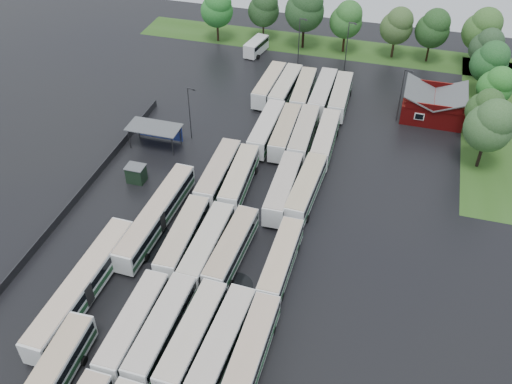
# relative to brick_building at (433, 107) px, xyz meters

# --- Properties ---
(ground) EXTENTS (160.00, 160.00, 0.00)m
(ground) POSITION_rel_brick_building_xyz_m (-24.00, -42.77, -1.87)
(ground) COLOR black
(ground) RESTS_ON ground
(brick_building) EXTENTS (10.07, 8.60, 5.39)m
(brick_building) POSITION_rel_brick_building_xyz_m (0.00, 0.00, 0.00)
(brick_building) COLOR maroon
(brick_building) RESTS_ON ground
(wash_shed) EXTENTS (8.20, 4.20, 3.58)m
(wash_shed) POSITION_rel_brick_building_xyz_m (-41.20, -20.74, 1.12)
(wash_shed) COLOR #2D2D30
(wash_shed) RESTS_ON ground
(utility_hut) EXTENTS (2.70, 2.20, 2.62)m
(utility_hut) POSITION_rel_brick_building_xyz_m (-40.20, -30.17, -0.55)
(utility_hut) COLOR black
(utility_hut) RESTS_ON ground
(grass_strip_north) EXTENTS (80.00, 10.00, 0.01)m
(grass_strip_north) POSITION_rel_brick_building_xyz_m (-22.00, 22.03, -1.86)
(grass_strip_north) COLOR #294F17
(grass_strip_north) RESTS_ON ground
(grass_strip_east) EXTENTS (10.00, 50.00, 0.01)m
(grass_strip_east) POSITION_rel_brick_building_xyz_m (10.00, 0.03, -1.86)
(grass_strip_east) COLOR #294F17
(grass_strip_east) RESTS_ON ground
(west_fence) EXTENTS (0.10, 50.00, 1.20)m
(west_fence) POSITION_rel_brick_building_xyz_m (-46.20, -34.77, -1.27)
(west_fence) COLOR #2D2D30
(west_fence) RESTS_ON ground
(bus_r1c0) EXTENTS (2.83, 13.07, 3.64)m
(bus_r1c0) POSITION_rel_brick_building_xyz_m (-28.42, -55.26, 0.13)
(bus_r1c0) COLOR silver
(bus_r1c0) RESTS_ON ground
(bus_r1c1) EXTENTS (2.96, 13.30, 3.70)m
(bus_r1c1) POSITION_rel_brick_building_xyz_m (-25.32, -54.97, 0.17)
(bus_r1c1) COLOR silver
(bus_r1c1) RESTS_ON ground
(bus_r1c2) EXTENTS (3.28, 13.46, 3.72)m
(bus_r1c2) POSITION_rel_brick_building_xyz_m (-21.85, -54.96, 0.18)
(bus_r1c2) COLOR silver
(bus_r1c2) RESTS_ON ground
(bus_r1c3) EXTENTS (3.36, 13.49, 3.73)m
(bus_r1c3) POSITION_rel_brick_building_xyz_m (-18.63, -54.86, 0.18)
(bus_r1c3) COLOR silver
(bus_r1c3) RESTS_ON ground
(bus_r1c4) EXTENTS (2.86, 13.23, 3.68)m
(bus_r1c4) POSITION_rel_brick_building_xyz_m (-15.47, -55.03, 0.16)
(bus_r1c4) COLOR silver
(bus_r1c4) RESTS_ON ground
(bus_r2c0) EXTENTS (3.17, 13.19, 3.65)m
(bus_r2c0) POSITION_rel_brick_building_xyz_m (-28.37, -41.35, 0.14)
(bus_r2c0) COLOR silver
(bus_r2c0) RESTS_ON ground
(bus_r2c1) EXTENTS (2.93, 13.26, 3.69)m
(bus_r2c1) POSITION_rel_brick_building_xyz_m (-25.03, -41.89, 0.16)
(bus_r2c1) COLOR silver
(bus_r2c1) RESTS_ON ground
(bus_r2c2) EXTENTS (3.24, 12.99, 3.59)m
(bus_r2c2) POSITION_rel_brick_building_xyz_m (-21.99, -41.49, 0.11)
(bus_r2c2) COLOR silver
(bus_r2c2) RESTS_ON ground
(bus_r2c4) EXTENTS (2.73, 12.69, 3.53)m
(bus_r2c4) POSITION_rel_brick_building_xyz_m (-15.71, -41.80, 0.08)
(bus_r2c4) COLOR silver
(bus_r2c4) RESTS_ON ground
(bus_r3c0) EXTENTS (3.10, 13.42, 3.72)m
(bus_r3c0) POSITION_rel_brick_building_xyz_m (-28.46, -27.69, 0.18)
(bus_r3c0) COLOR silver
(bus_r3c0) RESTS_ON ground
(bus_r3c1) EXTENTS (3.35, 13.05, 3.60)m
(bus_r3c1) POSITION_rel_brick_building_xyz_m (-25.29, -27.89, 0.11)
(bus_r3c1) COLOR silver
(bus_r3c1) RESTS_ON ground
(bus_r3c3) EXTENTS (3.10, 13.37, 3.71)m
(bus_r3c3) POSITION_rel_brick_building_xyz_m (-18.78, -28.32, 0.17)
(bus_r3c3) COLOR silver
(bus_r3c3) RESTS_ON ground
(bus_r3c4) EXTENTS (3.38, 13.36, 3.69)m
(bus_r3c4) POSITION_rel_brick_building_xyz_m (-15.76, -27.65, 0.16)
(bus_r3c4) COLOR silver
(bus_r3c4) RESTS_ON ground
(bus_r4c1) EXTENTS (2.88, 13.25, 3.68)m
(bus_r4c1) POSITION_rel_brick_building_xyz_m (-25.00, -14.43, 0.16)
(bus_r4c1) COLOR silver
(bus_r4c1) RESTS_ON ground
(bus_r4c2) EXTENTS (3.13, 12.97, 3.59)m
(bus_r4c2) POSITION_rel_brick_building_xyz_m (-21.97, -14.53, 0.11)
(bus_r4c2) COLOR silver
(bus_r4c2) RESTS_ON ground
(bus_r4c3) EXTENTS (3.32, 13.43, 3.71)m
(bus_r4c3) POSITION_rel_brick_building_xyz_m (-18.97, -14.49, 0.18)
(bus_r4c3) COLOR silver
(bus_r4c3) RESTS_ON ground
(bus_r4c4) EXTENTS (3.11, 13.08, 3.62)m
(bus_r4c4) POSITION_rel_brick_building_xyz_m (-15.51, -14.62, 0.13)
(bus_r4c4) COLOR silver
(bus_r4c4) RESTS_ON ground
(bus_r5c0) EXTENTS (3.12, 12.95, 3.58)m
(bus_r5c0) POSITION_rel_brick_building_xyz_m (-28.32, -0.51, 0.11)
(bus_r5c0) COLOR silver
(bus_r5c0) RESTS_ON ground
(bus_r5c1) EXTENTS (3.14, 13.24, 3.67)m
(bus_r5c1) POSITION_rel_brick_building_xyz_m (-25.27, -0.87, 0.15)
(bus_r5c1) COLOR silver
(bus_r5c1) RESTS_ON ground
(bus_r5c2) EXTENTS (3.30, 12.88, 3.55)m
(bus_r5c2) POSITION_rel_brick_building_xyz_m (-22.01, -1.04, 0.09)
(bus_r5c2) COLOR silver
(bus_r5c2) RESTS_ON ground
(bus_r5c3) EXTENTS (2.96, 13.39, 3.72)m
(bus_r5c3) POSITION_rel_brick_building_xyz_m (-18.62, -0.96, 0.18)
(bus_r5c3) COLOR silver
(bus_r5c3) RESTS_ON ground
(bus_r5c4) EXTENTS (3.19, 13.03, 3.60)m
(bus_r5c4) POSITION_rel_brick_building_xyz_m (-15.51, -1.02, 0.12)
(bus_r5c4) COLOR silver
(bus_r5c4) RESTS_ON ground
(artic_bus_west_b) EXTENTS (3.24, 19.15, 3.54)m
(artic_bus_west_b) POSITION_rel_brick_building_xyz_m (-33.28, -38.33, 0.10)
(artic_bus_west_b) COLOR silver
(artic_bus_west_b) RESTS_ON ground
(artic_bus_west_c) EXTENTS (3.23, 20.10, 3.72)m
(artic_bus_west_c) POSITION_rel_brick_building_xyz_m (-36.33, -51.91, 0.20)
(artic_bus_west_c) COLOR silver
(artic_bus_west_c) RESTS_ON ground
(minibus) EXTENTS (3.63, 7.01, 2.91)m
(minibus) POSITION_rel_brick_building_xyz_m (-35.22, 14.88, -0.25)
(minibus) COLOR silver
(minibus) RESTS_ON ground
(tree_north_0) EXTENTS (6.63, 6.63, 10.97)m
(tree_north_0) POSITION_rel_brick_building_xyz_m (-44.47, 18.45, 5.19)
(tree_north_0) COLOR black
(tree_north_0) RESTS_ON ground
(tree_north_1) EXTENTS (6.42, 6.42, 10.64)m
(tree_north_1) POSITION_rel_brick_building_xyz_m (-35.47, 21.60, 4.98)
(tree_north_1) COLOR #34241B
(tree_north_1) RESTS_ON ground
(tree_north_2) EXTENTS (7.83, 7.83, 12.97)m
(tree_north_2) POSITION_rel_brick_building_xyz_m (-26.62, 20.16, 6.48)
(tree_north_2) COLOR black
(tree_north_2) RESTS_ON ground
(tree_north_3) EXTENTS (6.46, 6.46, 10.69)m
(tree_north_3) POSITION_rel_brick_building_xyz_m (-18.33, 20.64, 5.01)
(tree_north_3) COLOR black
(tree_north_3) RESTS_ON ground
(tree_north_4) EXTENTS (6.29, 6.29, 10.42)m
(tree_north_4) POSITION_rel_brick_building_xyz_m (-8.53, 20.80, 4.84)
(tree_north_4) COLOR #352417
(tree_north_4) RESTS_ON ground
(tree_north_5) EXTENTS (6.52, 6.52, 10.81)m
(tree_north_5) POSITION_rel_brick_building_xyz_m (-1.80, 20.90, 5.09)
(tree_north_5) COLOR black
(tree_north_5) RESTS_ON ground
(tree_north_6) EXTENTS (7.14, 7.14, 11.83)m
(tree_north_6) POSITION_rel_brick_building_xyz_m (7.06, 21.32, 5.74)
(tree_north_6) COLOR black
(tree_north_6) RESTS_ON ground
(tree_east_0) EXTENTS (6.95, 6.95, 11.51)m
(tree_east_0) POSITION_rel_brick_building_xyz_m (7.56, -12.69, 5.54)
(tree_east_0) COLOR black
(tree_east_0) RESTS_ON ground
(tree_east_1) EXTENTS (5.60, 5.60, 9.27)m
(tree_east_1) POSITION_rel_brick_building_xyz_m (7.36, -5.48, 4.10)
(tree_east_1) COLOR black
(tree_east_1) RESTS_ON ground
(tree_east_2) EXTENTS (5.76, 5.74, 9.51)m
(tree_east_2) POSITION_rel_brick_building_xyz_m (9.18, 2.24, 4.25)
(tree_east_2) COLOR #362013
(tree_east_2) RESTS_ON ground
(tree_east_3) EXTENTS (6.41, 6.41, 10.62)m
(tree_east_3) POSITION_rel_brick_building_xyz_m (8.28, 9.38, 4.97)
(tree_east_3) COLOR #322417
(tree_east_3) RESTS_ON ground
(tree_east_4) EXTENTS (5.97, 5.97, 9.89)m
(tree_east_4) POSITION_rel_brick_building_xyz_m (7.98, 16.62, 4.50)
(tree_east_4) COLOR #35281D
(tree_east_4) RESTS_ON ground
(lamp_post_ne) EXTENTS (1.44, 0.28, 9.34)m
(lamp_post_ne) POSITION_rel_brick_building_xyz_m (-5.40, -2.88, 3.56)
(lamp_post_ne) COLOR #2D2D30
(lamp_post_ne) RESTS_ON ground
(lamp_post_nw) EXTENTS (1.40, 0.27, 9.11)m
(lamp_post_nw) POSITION_rel_brick_building_xyz_m (-36.51, -17.48, 3.42)
(lamp_post_nw) COLOR #2D2D30
(lamp_post_nw) RESTS_ON ground
(lamp_post_back_w) EXTENTS (1.47, 0.29, 9.57)m
(lamp_post_back_w) POSITION_rel_brick_building_xyz_m (-25.82, 12.07, 3.69)
(lamp_post_back_w) COLOR #2D2D30
(lamp_post_back_w) RESTS_ON ground
(lamp_post_back_e) EXTENTS (1.50, 0.29, 9.73)m
(lamp_post_back_e) POSITION_rel_brick_building_xyz_m (-16.72, 12.41, 3.78)
(lamp_post_back_e) COLOR #2D2D30
(lamp_post_back_e) RESTS_ON ground
(puddle_2) EXTENTS (8.31, 8.31, 0.01)m
(puddle_2) POSITION_rel_brick_building_xyz_m (-34.42, -41.68, -1.86)
(puddle_2) COLOR black
(puddle_2) RESTS_ON ground
(puddle_3) EXTENTS (4.33, 4.33, 0.01)m
(puddle_3) POSITION_rel_brick_building_xyz_m (-20.34, -45.38, -1.86)
(puddle_3) COLOR black
(puddle_3) RESTS_ON ground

